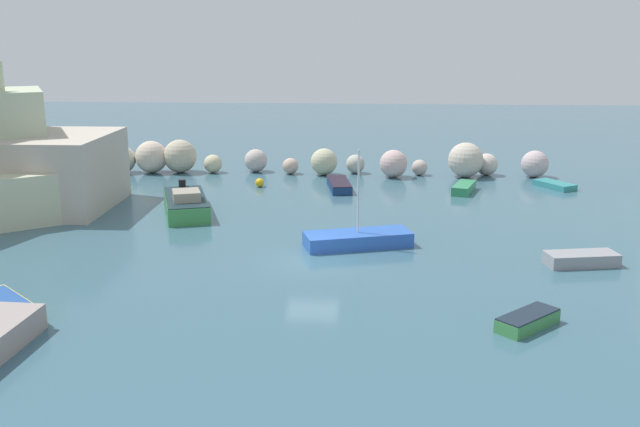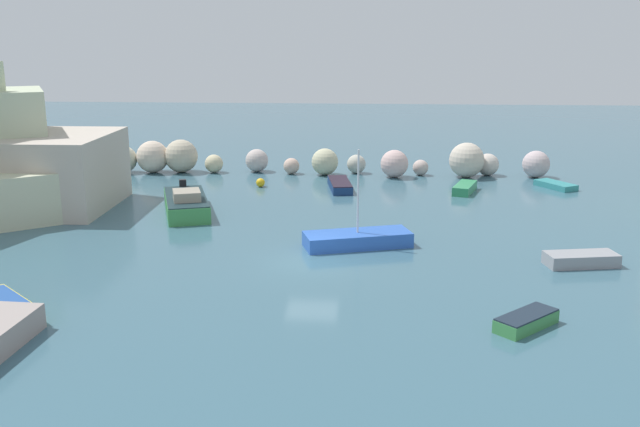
# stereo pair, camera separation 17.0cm
# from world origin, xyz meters

# --- Properties ---
(cove_water) EXTENTS (160.00, 160.00, 0.00)m
(cove_water) POSITION_xyz_m (0.00, 0.00, 0.00)
(cove_water) COLOR #395F70
(cove_water) RESTS_ON ground
(rock_breakwater) EXTENTS (36.78, 3.49, 2.65)m
(rock_breakwater) POSITION_xyz_m (-2.67, 21.63, 1.10)
(rock_breakwater) COLOR #BBB4AD
(rock_breakwater) RESTS_ON ground
(channel_buoy) EXTENTS (0.63, 0.63, 0.63)m
(channel_buoy) POSITION_xyz_m (-5.07, 16.78, 0.31)
(channel_buoy) COLOR gold
(channel_buoy) RESTS_ON cove_water
(moored_boat_0) EXTENTS (5.75, 3.43, 5.02)m
(moored_boat_0) POSITION_xyz_m (2.12, 2.71, 0.39)
(moored_boat_0) COLOR blue
(moored_boat_0) RESTS_ON cove_water
(moored_boat_2) EXTENTS (3.51, 1.92, 0.61)m
(moored_boat_2) POSITION_xyz_m (12.68, 0.35, 0.31)
(moored_boat_2) COLOR gray
(moored_boat_2) RESTS_ON cove_water
(moored_boat_3) EXTENTS (2.69, 3.26, 0.41)m
(moored_boat_3) POSITION_xyz_m (15.88, 17.89, 0.21)
(moored_boat_3) COLOR teal
(moored_boat_3) RESTS_ON cove_water
(moored_boat_4) EXTENTS (2.69, 2.64, 0.55)m
(moored_boat_4) POSITION_xyz_m (8.56, -7.19, 0.27)
(moored_boat_4) COLOR #3F8C49
(moored_boat_4) RESTS_ON cove_water
(moored_boat_5) EXTENTS (4.24, 6.71, 1.62)m
(moored_boat_5) POSITION_xyz_m (-8.39, 8.86, 0.60)
(moored_boat_5) COLOR #3C8D48
(moored_boat_5) RESTS_ON cove_water
(moored_boat_6) EXTENTS (3.94, 3.75, 0.68)m
(moored_boat_6) POSITION_xyz_m (-11.27, -7.48, 0.33)
(moored_boat_6) COLOR yellow
(moored_boat_6) RESTS_ON cove_water
(moored_boat_7) EXTENTS (2.07, 3.41, 0.60)m
(moored_boat_7) POSITION_xyz_m (9.25, 15.97, 0.30)
(moored_boat_7) COLOR #2E8955
(moored_boat_7) RESTS_ON cove_water
(moored_boat_8) EXTENTS (1.99, 4.47, 0.60)m
(moored_boat_8) POSITION_xyz_m (0.62, 16.42, 0.30)
(moored_boat_8) COLOR navy
(moored_boat_8) RESTS_ON cove_water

